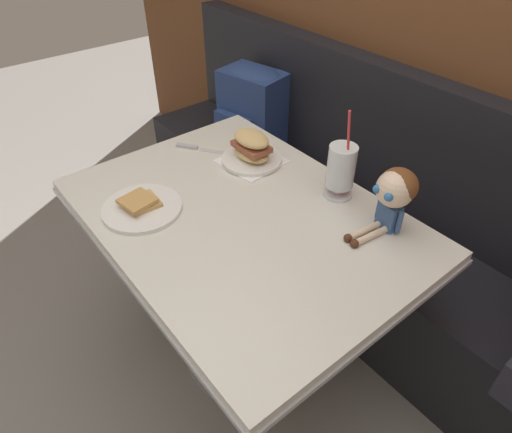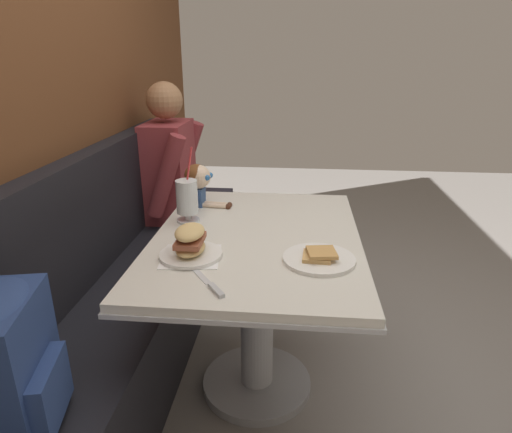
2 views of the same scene
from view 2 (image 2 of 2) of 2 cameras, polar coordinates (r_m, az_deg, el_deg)
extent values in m
plane|color=gray|center=(2.13, 5.27, -21.20)|extent=(8.00, 8.00, 0.00)
cube|color=brown|center=(1.91, -27.52, 11.71)|extent=(4.40, 0.08, 2.40)
cube|color=black|center=(2.13, -16.49, -14.60)|extent=(2.60, 0.48, 0.45)
cube|color=black|center=(1.97, -23.08, -1.77)|extent=(2.60, 0.10, 0.55)
cube|color=silver|center=(1.75, 0.12, -2.85)|extent=(1.10, 0.80, 0.03)
cube|color=#B7BABF|center=(1.76, 0.12, -3.54)|extent=(1.11, 0.81, 0.02)
cylinder|color=#A5A8AD|center=(1.92, 0.11, -12.73)|extent=(0.14, 0.14, 0.65)
cylinder|color=gray|center=(2.13, 0.10, -20.57)|extent=(0.48, 0.48, 0.04)
cylinder|color=white|center=(1.54, 8.11, -5.45)|extent=(0.25, 0.25, 0.01)
cube|color=tan|center=(1.53, 7.83, -5.12)|extent=(0.10, 0.10, 0.01)
cube|color=tan|center=(1.53, 8.46, -4.61)|extent=(0.11, 0.11, 0.01)
cylinder|color=silver|center=(1.90, -8.71, -0.48)|extent=(0.10, 0.10, 0.01)
cylinder|color=silver|center=(1.89, -8.74, 0.08)|extent=(0.03, 0.03, 0.03)
cylinder|color=silver|center=(1.86, -8.88, 2.53)|extent=(0.09, 0.09, 0.14)
cylinder|color=pink|center=(1.87, -8.86, 2.16)|extent=(0.08, 0.08, 0.11)
cylinder|color=#DB383D|center=(1.85, -8.73, 5.52)|extent=(0.02, 0.05, 0.22)
cube|color=white|center=(1.58, -8.36, -5.10)|extent=(0.22, 0.22, 0.00)
cylinder|color=white|center=(1.57, -8.38, -4.84)|extent=(0.22, 0.22, 0.01)
ellipsoid|color=tan|center=(1.56, -8.42, -4.03)|extent=(0.15, 0.10, 0.04)
cube|color=#995138|center=(1.55, -8.48, -3.09)|extent=(0.14, 0.09, 0.02)
ellipsoid|color=tan|center=(1.54, -8.54, -2.00)|extent=(0.15, 0.10, 0.04)
cube|color=silver|center=(1.45, -7.21, -7.46)|extent=(0.13, 0.10, 0.00)
cube|color=#B2B5BA|center=(1.35, -5.15, -9.43)|extent=(0.08, 0.06, 0.01)
cube|color=#385689|center=(2.07, -7.28, 2.50)|extent=(0.07, 0.05, 0.08)
sphere|color=beige|center=(2.05, -7.40, 5.10)|extent=(0.11, 0.11, 0.11)
ellipsoid|color=brown|center=(2.05, -7.73, 5.33)|extent=(0.12, 0.12, 0.10)
sphere|color=#2D6BB2|center=(2.01, -6.31, 4.98)|extent=(0.03, 0.03, 0.03)
sphere|color=#2D6BB2|center=(2.05, -5.92, 5.30)|extent=(0.03, 0.03, 0.03)
cylinder|color=beige|center=(2.05, -5.25, 1.38)|extent=(0.03, 0.12, 0.02)
cylinder|color=beige|center=(2.07, -5.02, 1.63)|extent=(0.03, 0.12, 0.02)
sphere|color=#4C2819|center=(2.03, -3.63, 1.26)|extent=(0.03, 0.03, 0.03)
sphere|color=#4C2819|center=(2.06, -3.42, 1.51)|extent=(0.03, 0.03, 0.03)
cylinder|color=#385689|center=(2.04, -7.66, 2.26)|extent=(0.02, 0.02, 0.07)
cylinder|color=#385689|center=(2.11, -6.92, 2.95)|extent=(0.02, 0.02, 0.07)
cube|color=navy|center=(1.40, -29.93, -16.31)|extent=(0.34, 0.26, 0.38)
cube|color=navy|center=(1.39, -25.03, -19.77)|extent=(0.22, 0.09, 0.17)
cube|color=maroon|center=(2.74, -11.09, 5.78)|extent=(0.38, 0.24, 0.58)
sphere|color=#9E704C|center=(2.66, -11.71, 14.44)|extent=(0.21, 0.21, 0.21)
cube|color=#23232D|center=(2.76, -7.19, 1.33)|extent=(0.34, 0.36, 0.14)
cylinder|color=maroon|center=(2.50, -11.48, 5.07)|extent=(0.09, 0.25, 0.48)
cylinder|color=maroon|center=(2.93, -8.95, 7.48)|extent=(0.09, 0.25, 0.48)
camera|label=1|loc=(2.54, 18.49, 23.93)|focal=31.47mm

